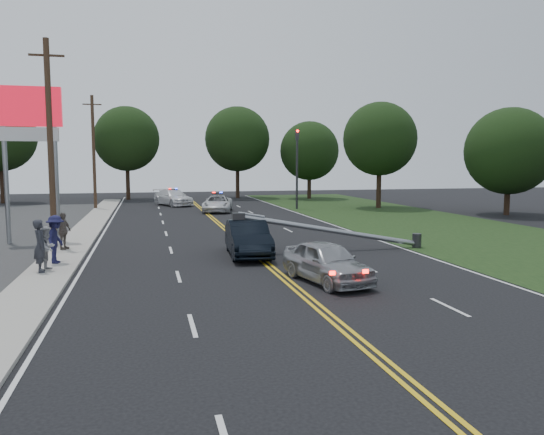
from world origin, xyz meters
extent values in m
plane|color=black|center=(0.00, 0.00, 0.00)|extent=(120.00, 120.00, 0.00)
cube|color=#9F9A8F|center=(-8.40, 10.00, 0.06)|extent=(1.80, 70.00, 0.12)
cube|color=black|center=(13.50, 10.00, 0.01)|extent=(12.00, 80.00, 0.01)
cube|color=gold|center=(0.00, 10.00, 0.01)|extent=(0.36, 80.00, 0.00)
cylinder|color=gray|center=(-11.70, 14.00, 3.50)|extent=(0.24, 0.24, 7.00)
cylinder|color=gray|center=(-9.30, 14.00, 3.50)|extent=(0.24, 0.24, 7.00)
cube|color=#B40C1D|center=(-10.50, 14.00, 7.00)|extent=(3.20, 0.35, 2.00)
cube|color=white|center=(-10.50, 14.00, 5.60)|extent=(2.80, 0.30, 0.70)
cylinder|color=#2D2D30|center=(8.30, 30.00, 3.50)|extent=(0.20, 0.20, 7.00)
cube|color=#2D2D30|center=(8.30, 30.00, 6.60)|extent=(0.28, 0.28, 0.90)
sphere|color=#FF0C07|center=(8.30, 29.84, 6.90)|extent=(0.22, 0.22, 0.22)
cylinder|color=#2D2D30|center=(8.10, 8.00, 0.35)|extent=(0.44, 0.44, 0.70)
cylinder|color=gray|center=(3.67, 8.00, 0.98)|extent=(8.90, 0.24, 1.80)
cube|color=#2D2D30|center=(-0.76, 8.00, 1.76)|extent=(0.55, 0.32, 0.30)
cylinder|color=#382619|center=(-9.20, 12.00, 5.00)|extent=(0.28, 0.28, 10.00)
cube|color=#382619|center=(-9.20, 12.00, 9.20)|extent=(1.60, 0.10, 0.10)
cylinder|color=#382619|center=(-9.20, 34.00, 5.00)|extent=(0.28, 0.28, 10.00)
cube|color=#382619|center=(-9.20, 34.00, 9.20)|extent=(1.60, 0.10, 0.10)
cylinder|color=black|center=(-19.01, 43.34, 1.98)|extent=(0.44, 0.44, 3.96)
sphere|color=black|center=(-19.01, 43.34, 6.82)|extent=(7.14, 7.14, 7.14)
cylinder|color=black|center=(-6.75, 45.85, 1.96)|extent=(0.44, 0.44, 3.92)
sphere|color=black|center=(-6.75, 45.85, 6.75)|extent=(7.14, 7.14, 7.14)
cylinder|color=black|center=(5.64, 45.77, 1.98)|extent=(0.44, 0.44, 3.97)
sphere|color=black|center=(5.64, 45.77, 6.83)|extent=(7.49, 7.49, 7.49)
cylinder|color=black|center=(13.46, 42.81, 1.59)|extent=(0.44, 0.44, 3.17)
sphere|color=black|center=(13.46, 42.81, 5.46)|extent=(6.69, 6.69, 6.69)
cylinder|color=black|center=(15.91, 29.41, 1.82)|extent=(0.44, 0.44, 3.64)
sphere|color=black|center=(15.91, 29.41, 6.27)|extent=(6.64, 6.64, 6.64)
cylinder|color=black|center=(23.04, 21.02, 1.46)|extent=(0.44, 0.44, 2.93)
sphere|color=black|center=(23.04, 21.02, 5.05)|extent=(6.81, 6.81, 6.81)
imported|color=black|center=(-0.39, 7.70, 0.80)|extent=(1.97, 4.92, 1.59)
imported|color=#95989C|center=(1.31, 1.93, 0.72)|extent=(2.55, 4.48, 1.44)
imported|color=silver|center=(1.06, 29.03, 0.69)|extent=(3.28, 5.32, 1.38)
imported|color=silver|center=(-2.25, 36.45, 0.77)|extent=(4.10, 5.76, 1.55)
imported|color=#282930|center=(-8.64, 5.46, 1.10)|extent=(0.60, 0.80, 1.97)
imported|color=#A1A0A5|center=(-8.48, 5.85, 0.95)|extent=(0.92, 1.00, 1.66)
imported|color=#19183D|center=(-8.38, 7.21, 1.09)|extent=(0.90, 1.35, 1.95)
imported|color=#62564E|center=(-8.61, 10.73, 0.98)|extent=(0.89, 1.08, 1.72)
camera|label=1|loc=(-4.77, -15.38, 4.20)|focal=35.00mm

